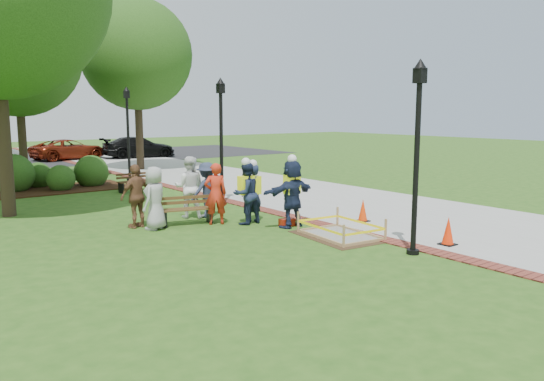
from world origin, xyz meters
TOP-DOWN VIEW (x-y plane):
  - ground at (0.00, 0.00)m, footprint 100.00×100.00m
  - sidewalk at (5.00, 10.00)m, footprint 6.00×60.00m
  - brick_edging at (1.75, 10.00)m, footprint 0.50×60.00m
  - mulch_bed at (-3.00, 12.00)m, footprint 7.00×3.00m
  - parking_lot at (0.00, 27.00)m, footprint 36.00×12.00m
  - wet_concrete_pad at (1.15, -0.81)m, footprint 1.94×2.47m
  - bench_near at (-1.27, 2.79)m, footprint 1.53×0.86m
  - bench_far at (0.06, 9.54)m, footprint 1.37×0.49m
  - cone_front at (2.52, -3.02)m, footprint 0.35×0.35m
  - cone_back at (2.92, 0.08)m, footprint 0.34×0.34m
  - cone_far at (2.89, 10.05)m, footprint 0.39×0.39m
  - toolbox at (0.84, 0.96)m, footprint 0.45×0.29m
  - lamp_near at (1.25, -3.00)m, footprint 0.28×0.28m
  - lamp_mid at (1.25, 5.00)m, footprint 0.28×0.28m
  - lamp_far at (1.25, 13.00)m, footprint 0.28×0.28m
  - tree_back at (-2.79, 15.02)m, footprint 5.46×5.46m
  - tree_right at (3.54, 17.05)m, footprint 5.87×5.87m
  - shrub_b at (-3.75, 12.52)m, footprint 1.61×1.61m
  - shrub_c at (-2.20, 11.62)m, footprint 1.12×1.12m
  - shrub_d at (-0.77, 12.20)m, footprint 1.42×1.42m
  - shrub_e at (-2.68, 13.16)m, footprint 1.13×1.13m
  - casual_person_a at (-2.23, 2.79)m, footprint 0.65×0.59m
  - casual_person_b at (-0.59, 2.37)m, footprint 0.65×0.56m
  - casual_person_c at (-0.72, 3.65)m, footprint 0.69×0.66m
  - casual_person_d at (-2.52, 3.29)m, footprint 0.62×0.48m
  - casual_person_e at (-0.29, 3.37)m, footprint 0.55×0.38m
  - hivis_worker_a at (0.87, 0.78)m, footprint 0.62×0.43m
  - hivis_worker_b at (0.47, 2.06)m, footprint 0.55×0.38m
  - hivis_worker_c at (0.10, 1.88)m, footprint 0.58×0.40m
  - parked_car_c at (2.28, 25.62)m, footprint 2.88×4.76m
  - parked_car_d at (6.56, 24.25)m, footprint 2.48×4.92m

SIDE VIEW (x-z plane):
  - ground at x=0.00m, z-range 0.00..0.00m
  - shrub_b at x=-3.75m, z-range -0.81..0.81m
  - shrub_c at x=-2.20m, z-range -0.56..0.56m
  - shrub_d at x=-0.77m, z-range -0.71..0.71m
  - shrub_e at x=-2.68m, z-range -0.57..0.57m
  - parked_car_c at x=2.28m, z-range -0.72..0.72m
  - parked_car_d at x=6.56m, z-range -0.78..0.78m
  - parking_lot at x=0.00m, z-range 0.00..0.01m
  - sidewalk at x=5.00m, z-range 0.00..0.02m
  - brick_edging at x=1.75m, z-range 0.00..0.03m
  - mulch_bed at x=-3.00m, z-range -0.01..0.04m
  - toolbox at x=0.84m, z-range 0.00..0.21m
  - wet_concrete_pad at x=1.15m, z-range -0.04..0.51m
  - bench_far at x=0.06m, z-range -0.13..0.60m
  - bench_near at x=-1.27m, z-range -0.14..0.65m
  - cone_back at x=2.92m, z-range -0.01..0.65m
  - cone_front at x=2.52m, z-range -0.01..0.68m
  - cone_far at x=2.89m, z-range -0.01..0.75m
  - casual_person_e at x=-0.29m, z-range 0.00..1.65m
  - casual_person_a at x=-2.23m, z-range 0.00..1.70m
  - casual_person_b at x=-0.59m, z-range 0.00..1.73m
  - casual_person_d at x=-2.52m, z-range 0.00..1.74m
  - hivis_worker_b at x=0.47m, z-range 0.00..1.79m
  - casual_person_c at x=-0.72m, z-range 0.00..1.83m
  - hivis_worker_c at x=0.10m, z-range -0.01..1.87m
  - hivis_worker_a at x=0.87m, z-range -0.01..1.99m
  - lamp_near at x=1.25m, z-range 0.35..4.61m
  - lamp_mid at x=1.25m, z-range 0.35..4.61m
  - lamp_far at x=1.25m, z-range 0.35..4.61m
  - tree_back at x=-2.79m, z-range 1.44..9.81m
  - tree_right at x=3.54m, z-range 1.59..10.66m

